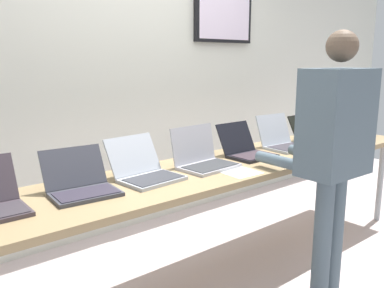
{
  "coord_description": "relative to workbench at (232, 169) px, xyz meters",
  "views": [
    {
      "loc": [
        -1.95,
        -1.9,
        1.46
      ],
      "look_at": [
        -0.22,
        0.16,
        0.91
      ],
      "focal_mm": 38.28,
      "sensor_mm": 36.0,
      "label": 1
    }
  ],
  "objects": [
    {
      "name": "workbench",
      "position": [
        0.0,
        0.0,
        0.0
      ],
      "size": [
        3.56,
        0.7,
        0.78
      ],
      "color": "#937A53",
      "rests_on": "ground"
    },
    {
      "name": "person",
      "position": [
        0.22,
        -0.62,
        0.25
      ],
      "size": [
        0.45,
        0.59,
        1.63
      ],
      "color": "#4D5D69",
      "rests_on": "ground"
    },
    {
      "name": "ground",
      "position": [
        0.0,
        0.0,
        -0.75
      ],
      "size": [
        8.0,
        8.0,
        0.04
      ],
      "primitive_type": "cube",
      "color": "#C1AFAF"
    },
    {
      "name": "laptop_station_4",
      "position": [
        0.2,
        0.06,
        0.1
      ],
      "size": [
        0.32,
        0.35,
        0.23
      ],
      "color": "black",
      "rests_on": "workbench"
    },
    {
      "name": "laptop_station_3",
      "position": [
        -0.23,
        0.04,
        0.11
      ],
      "size": [
        0.39,
        0.32,
        0.26
      ],
      "color": "#B0ADB6",
      "rests_on": "workbench"
    },
    {
      "name": "laptop_station_6",
      "position": [
        1.04,
        0.05,
        0.1
      ],
      "size": [
        0.38,
        0.36,
        0.22
      ],
      "color": "black",
      "rests_on": "workbench"
    },
    {
      "name": "back_wall",
      "position": [
        0.02,
        1.13,
        0.66
      ],
      "size": [
        8.0,
        0.11,
        2.76
      ],
      "color": "silver",
      "rests_on": "ground"
    },
    {
      "name": "equipment_box",
      "position": [
        1.51,
        0.12,
        0.23
      ],
      "size": [
        0.43,
        0.34,
        0.37
      ],
      "color": "gray",
      "rests_on": "workbench"
    },
    {
      "name": "laptop_station_2",
      "position": [
        -0.68,
        0.05,
        0.1
      ],
      "size": [
        0.37,
        0.39,
        0.24
      ],
      "color": "#A9AEB8",
      "rests_on": "workbench"
    },
    {
      "name": "paper_sheet",
      "position": [
        -0.14,
        -0.17,
        0.05
      ],
      "size": [
        0.22,
        0.3,
        0.0
      ],
      "color": "white",
      "rests_on": "workbench"
    },
    {
      "name": "laptop_station_5",
      "position": [
        0.64,
        0.07,
        0.1
      ],
      "size": [
        0.35,
        0.36,
        0.25
      ],
      "color": "#A9B0BB",
      "rests_on": "workbench"
    },
    {
      "name": "laptop_station_1",
      "position": [
        -1.08,
        0.04,
        0.1
      ],
      "size": [
        0.36,
        0.36,
        0.22
      ],
      "color": "#373841",
      "rests_on": "workbench"
    }
  ]
}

